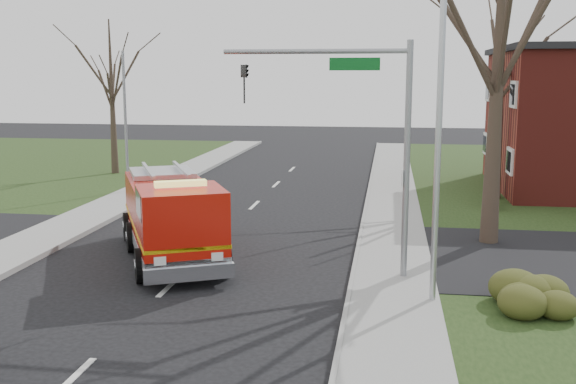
# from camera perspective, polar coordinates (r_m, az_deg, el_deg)

# --- Properties ---
(ground) EXTENTS (120.00, 120.00, 0.00)m
(ground) POSITION_cam_1_polar(r_m,az_deg,el_deg) (19.39, -9.97, -7.84)
(ground) COLOR black
(ground) RESTS_ON ground
(sidewalk_right) EXTENTS (2.40, 80.00, 0.15)m
(sidewalk_right) POSITION_cam_1_polar(r_m,az_deg,el_deg) (18.42, 8.87, -8.53)
(sidewalk_right) COLOR gray
(sidewalk_right) RESTS_ON ground
(health_center_sign) EXTENTS (0.12, 2.00, 1.40)m
(health_center_sign) POSITION_cam_1_polar(r_m,az_deg,el_deg) (30.73, 16.88, 0.14)
(health_center_sign) COLOR #511513
(health_center_sign) RESTS_ON ground
(hedge_corner) EXTENTS (2.80, 2.00, 0.90)m
(hedge_corner) POSITION_cam_1_polar(r_m,az_deg,el_deg) (17.57, 18.18, -8.10)
(hedge_corner) COLOR #333B15
(hedge_corner) RESTS_ON lawn_right
(bare_tree_near) EXTENTS (6.00, 6.00, 12.00)m
(bare_tree_near) POSITION_cam_1_polar(r_m,az_deg,el_deg) (23.80, 17.49, 13.20)
(bare_tree_near) COLOR #32281D
(bare_tree_near) RESTS_ON ground
(bare_tree_far) EXTENTS (5.25, 5.25, 10.50)m
(bare_tree_far) POSITION_cam_1_polar(r_m,az_deg,el_deg) (32.87, 17.63, 10.53)
(bare_tree_far) COLOR #32281D
(bare_tree_far) RESTS_ON ground
(bare_tree_left) EXTENTS (4.50, 4.50, 9.00)m
(bare_tree_left) POSITION_cam_1_polar(r_m,az_deg,el_deg) (40.76, -14.74, 9.15)
(bare_tree_left) COLOR #32281D
(bare_tree_left) RESTS_ON ground
(traffic_signal_mast) EXTENTS (5.29, 0.18, 6.80)m
(traffic_signal_mast) POSITION_cam_1_polar(r_m,az_deg,el_deg) (19.04, 6.23, 6.37)
(traffic_signal_mast) COLOR gray
(traffic_signal_mast) RESTS_ON ground
(streetlight_pole) EXTENTS (1.48, 0.16, 8.40)m
(streetlight_pole) POSITION_cam_1_polar(r_m,az_deg,el_deg) (17.07, 12.44, 5.28)
(streetlight_pole) COLOR #B7BABF
(streetlight_pole) RESTS_ON ground
(utility_pole_far) EXTENTS (0.14, 0.14, 7.00)m
(utility_pole_far) POSITION_cam_1_polar(r_m,az_deg,el_deg) (34.07, -13.59, 5.64)
(utility_pole_far) COLOR gray
(utility_pole_far) RESTS_ON ground
(fire_engine) EXTENTS (5.28, 7.51, 2.89)m
(fire_engine) POSITION_cam_1_polar(r_m,az_deg,el_deg) (21.88, -9.82, -2.26)
(fire_engine) COLOR #B11208
(fire_engine) RESTS_ON ground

